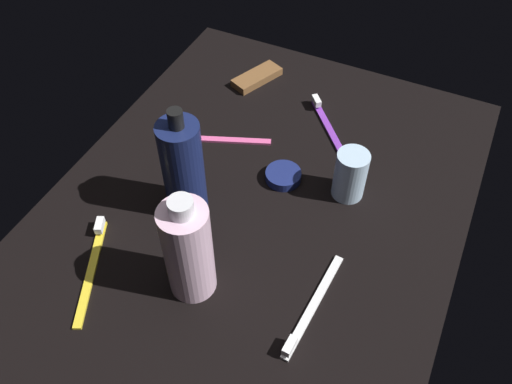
{
  "coord_description": "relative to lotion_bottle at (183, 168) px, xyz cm",
  "views": [
    {
      "loc": [
        -49.37,
        -23.4,
        66.01
      ],
      "look_at": [
        0.0,
        0.0,
        3.0
      ],
      "focal_mm": 37.32,
      "sensor_mm": 36.0,
      "label": 1
    }
  ],
  "objects": [
    {
      "name": "ground_plane",
      "position": [
        4.83,
        -9.74,
        -9.24
      ],
      "size": [
        84.0,
        64.0,
        1.2
      ],
      "primitive_type": "cube",
      "color": "black"
    },
    {
      "name": "lotion_bottle",
      "position": [
        0.0,
        0.0,
        0.0
      ],
      "size": [
        6.35,
        6.35,
        19.7
      ],
      "color": "#151E4A",
      "rests_on": "ground_plane"
    },
    {
      "name": "bodywash_bottle",
      "position": [
        -12.28,
        -7.99,
        -0.31
      ],
      "size": [
        6.59,
        6.59,
        18.29
      ],
      "color": "silver",
      "rests_on": "ground_plane"
    },
    {
      "name": "deodorant_stick",
      "position": [
        13.42,
        -22.18,
        -4.3
      ],
      "size": [
        5.18,
        5.18,
        8.68
      ],
      "primitive_type": "cylinder",
      "color": "silver",
      "rests_on": "ground_plane"
    },
    {
      "name": "toothbrush_white",
      "position": [
        -9.43,
        -24.73,
        -8.03
      ],
      "size": [
        18.04,
        2.39,
        2.1
      ],
      "color": "white",
      "rests_on": "ground_plane"
    },
    {
      "name": "toothbrush_purple",
      "position": [
        26.69,
        -14.12,
        -8.03
      ],
      "size": [
        14.47,
        12.6,
        2.1
      ],
      "color": "purple",
      "rests_on": "ground_plane"
    },
    {
      "name": "toothbrush_pink",
      "position": [
        15.09,
        3.35,
        -8.03
      ],
      "size": [
        7.7,
        17.19,
        2.1
      ],
      "color": "#E55999",
      "rests_on": "ground_plane"
    },
    {
      "name": "toothbrush_yellow",
      "position": [
        -16.06,
        6.83,
        -8.03
      ],
      "size": [
        16.84,
        8.64,
        2.1
      ],
      "color": "yellow",
      "rests_on": "ground_plane"
    },
    {
      "name": "snack_bar_brown",
      "position": [
        34.15,
        3.96,
        -7.89
      ],
      "size": [
        11.13,
        7.8,
        1.5
      ],
      "primitive_type": "cube",
      "rotation": [
        0.0,
        0.0,
        -0.41
      ],
      "color": "brown",
      "rests_on": "ground_plane"
    },
    {
      "name": "cream_tin_left",
      "position": [
        11.76,
        -11.5,
        -7.84
      ],
      "size": [
        6.0,
        6.0,
        1.6
      ],
      "primitive_type": "cylinder",
      "color": "navy",
      "rests_on": "ground_plane"
    }
  ]
}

